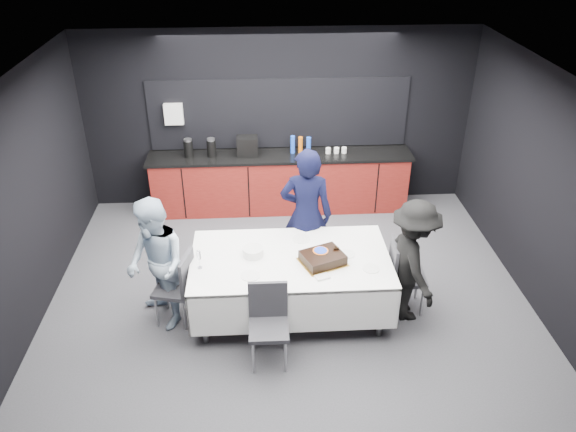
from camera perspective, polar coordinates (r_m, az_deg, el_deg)
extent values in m
plane|color=#47484D|center=(7.33, 0.05, -7.51)|extent=(6.00, 6.00, 0.00)
cube|color=white|center=(6.04, 0.06, 14.02)|extent=(6.00, 5.00, 0.04)
cube|color=black|center=(8.85, -0.93, 9.78)|extent=(6.00, 0.04, 2.80)
cube|color=black|center=(4.52, 1.99, -12.77)|extent=(6.00, 0.04, 2.80)
cube|color=black|center=(7.08, -24.99, 1.33)|extent=(0.04, 5.00, 2.80)
cube|color=black|center=(7.37, 24.07, 2.66)|extent=(0.04, 5.00, 2.80)
cube|color=maroon|center=(8.96, -0.79, 3.41)|extent=(4.00, 0.60, 0.90)
cube|color=black|center=(8.76, -0.82, 6.16)|extent=(4.10, 0.64, 0.04)
cube|color=black|center=(8.80, -0.93, 10.35)|extent=(4.00, 0.03, 1.10)
cube|color=white|center=(8.82, -11.53, 10.14)|extent=(0.28, 0.12, 0.32)
cylinder|color=black|center=(8.75, -10.08, 6.74)|extent=(0.14, 0.14, 0.26)
cylinder|color=black|center=(8.72, -7.78, 6.84)|extent=(0.14, 0.14, 0.26)
cube|color=black|center=(8.68, -4.15, 7.09)|extent=(0.32, 0.24, 0.30)
cylinder|color=blue|center=(8.75, 0.48, 7.28)|extent=(0.07, 0.07, 0.28)
cylinder|color=orange|center=(8.76, 1.27, 7.23)|extent=(0.07, 0.07, 0.26)
cylinder|color=blue|center=(8.70, 2.10, 7.13)|extent=(0.07, 0.07, 0.28)
cylinder|color=white|center=(8.79, 4.10, 6.65)|extent=(0.08, 0.08, 0.09)
cylinder|color=white|center=(8.81, 4.95, 6.66)|extent=(0.08, 0.08, 0.09)
cylinder|color=white|center=(8.83, 5.72, 6.67)|extent=(0.08, 0.08, 0.09)
cylinder|color=#99999E|center=(8.70, -10.16, 7.62)|extent=(0.12, 0.12, 0.03)
cylinder|color=#99999E|center=(8.66, -7.85, 7.72)|extent=(0.12, 0.12, 0.03)
cylinder|color=#99999E|center=(6.42, -8.55, -10.00)|extent=(0.06, 0.06, 0.75)
cylinder|color=#99999E|center=(7.21, -7.99, -4.88)|extent=(0.06, 0.06, 0.75)
cylinder|color=#99999E|center=(6.53, 9.45, -9.30)|extent=(0.06, 0.06, 0.75)
cylinder|color=#99999E|center=(7.31, 7.88, -4.35)|extent=(0.06, 0.06, 0.75)
cube|color=white|center=(6.56, 0.26, -4.38)|extent=(2.32, 1.32, 0.04)
cube|color=white|center=(6.20, 0.64, -9.80)|extent=(2.32, 0.02, 0.55)
cube|color=white|center=(7.25, -0.07, -3.20)|extent=(2.32, 0.02, 0.55)
cube|color=white|center=(6.75, -9.60, -6.50)|extent=(0.02, 1.32, 0.55)
cube|color=white|center=(6.87, 9.92, -5.82)|extent=(0.02, 1.32, 0.55)
cube|color=#BF8D38|center=(6.47, 3.53, -4.69)|extent=(0.60, 0.55, 0.01)
cube|color=black|center=(6.44, 3.55, -4.29)|extent=(0.55, 0.50, 0.10)
cube|color=black|center=(6.41, 3.56, -3.88)|extent=(0.55, 0.50, 0.01)
cylinder|color=orange|center=(6.46, 3.33, -3.53)|extent=(0.18, 0.18, 0.00)
cylinder|color=blue|center=(6.45, 3.33, -3.50)|extent=(0.15, 0.15, 0.01)
sphere|color=black|center=(6.52, 5.02, -3.06)|extent=(0.04, 0.04, 0.04)
sphere|color=black|center=(6.49, 5.24, -3.25)|extent=(0.04, 0.04, 0.04)
sphere|color=black|center=(6.48, 4.89, -3.26)|extent=(0.04, 0.04, 0.04)
cylinder|color=white|center=(6.57, -3.58, -3.64)|extent=(0.24, 0.24, 0.10)
cylinder|color=white|center=(6.27, -3.84, -6.05)|extent=(0.22, 0.22, 0.01)
cylinder|color=white|center=(6.64, 5.99, -3.85)|extent=(0.19, 0.19, 0.01)
cylinder|color=white|center=(6.43, 8.44, -5.30)|extent=(0.20, 0.20, 0.01)
cylinder|color=white|center=(6.88, 1.36, -2.34)|extent=(0.22, 0.22, 0.01)
cube|color=white|center=(6.23, 3.51, -6.20)|extent=(0.18, 0.14, 0.02)
cylinder|color=white|center=(6.46, -8.95, -5.19)|extent=(0.06, 0.06, 0.00)
cylinder|color=white|center=(6.42, -8.99, -4.74)|extent=(0.01, 0.01, 0.12)
cylinder|color=white|center=(6.36, -9.07, -3.92)|extent=(0.05, 0.05, 0.10)
cube|color=#313136|center=(6.75, -11.54, -7.24)|extent=(0.51, 0.51, 0.05)
cube|color=#313136|center=(6.54, -10.20, -5.72)|extent=(0.14, 0.42, 0.45)
cylinder|color=#99999E|center=(7.06, -12.17, -7.73)|extent=(0.03, 0.03, 0.44)
cylinder|color=#99999E|center=(6.82, -13.19, -9.43)|extent=(0.03, 0.03, 0.44)
cylinder|color=#99999E|center=(6.96, -9.54, -8.11)|extent=(0.03, 0.03, 0.44)
cylinder|color=#99999E|center=(6.71, -10.47, -9.86)|extent=(0.03, 0.03, 0.44)
cube|color=#313136|center=(6.95, 12.04, -6.08)|extent=(0.45, 0.45, 0.05)
cube|color=#313136|center=(6.77, 10.68, -4.38)|extent=(0.07, 0.42, 0.45)
cylinder|color=#99999E|center=(6.99, 13.45, -8.40)|extent=(0.03, 0.03, 0.44)
cylinder|color=#99999E|center=(7.25, 12.95, -6.74)|extent=(0.03, 0.03, 0.44)
cylinder|color=#99999E|center=(6.92, 10.68, -8.46)|extent=(0.03, 0.03, 0.44)
cylinder|color=#99999E|center=(7.18, 10.28, -6.78)|extent=(0.03, 0.03, 0.44)
cube|color=#313136|center=(6.07, -1.97, -11.42)|extent=(0.42, 0.42, 0.05)
cube|color=#313136|center=(6.06, -2.05, -8.46)|extent=(0.42, 0.04, 0.45)
cylinder|color=#99999E|center=(6.11, -3.54, -14.13)|extent=(0.03, 0.03, 0.44)
cylinder|color=#99999E|center=(6.11, -0.25, -14.04)|extent=(0.03, 0.03, 0.44)
cylinder|color=#99999E|center=(6.35, -3.53, -11.99)|extent=(0.03, 0.03, 0.44)
cylinder|color=#99999E|center=(6.36, -0.40, -11.91)|extent=(0.03, 0.03, 0.44)
imported|color=black|center=(7.12, 1.86, 0.08)|extent=(0.72, 0.53, 1.83)
imported|color=#A7BCD2|center=(6.55, -13.25, -4.84)|extent=(0.93, 0.99, 1.62)
imported|color=black|center=(6.66, 12.51, -4.52)|extent=(0.71, 1.07, 1.54)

